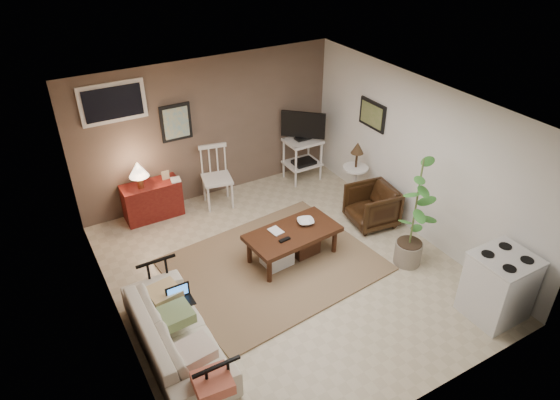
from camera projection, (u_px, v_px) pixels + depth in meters
floor at (285, 271)px, 7.03m from camera, size 5.00×5.00×0.00m
art_back at (176, 123)px, 7.85m from camera, size 0.50×0.03×0.60m
art_right at (372, 115)px, 7.95m from camera, size 0.03×0.60×0.45m
window at (113, 103)px, 7.21m from camera, size 0.96×0.03×0.60m
rug at (274, 265)px, 7.12m from camera, size 2.97×2.48×0.03m
coffee_table at (292, 243)px, 7.12m from camera, size 1.38×0.80×0.50m
sofa at (175, 327)px, 5.62m from camera, size 0.56×1.91×0.75m
sofa_pillows at (185, 333)px, 5.43m from camera, size 0.37×1.82×0.13m
sofa_end_rails at (185, 327)px, 5.69m from camera, size 0.51×1.91×0.64m
laptop at (180, 297)px, 5.88m from camera, size 0.29×0.21×0.20m
red_console at (151, 197)px, 8.01m from camera, size 0.91×0.41×1.05m
spindle_chair at (217, 179)px, 8.29m from camera, size 0.55×0.55×1.03m
tv_stand at (303, 145)px, 8.92m from camera, size 0.61×0.57×1.31m
side_table at (356, 166)px, 8.22m from camera, size 0.42×0.42×1.12m
armchair at (372, 205)px, 7.86m from camera, size 0.72×0.76×0.70m
potted_plant at (415, 210)px, 6.71m from camera, size 0.42×0.42×1.70m
stove at (499, 286)px, 6.10m from camera, size 0.69×0.64×0.90m
bowl at (306, 216)px, 7.13m from camera, size 0.25×0.13×0.24m
book_table at (271, 227)px, 6.93m from camera, size 0.16×0.04×0.21m
book_console at (170, 176)px, 7.91m from camera, size 0.15×0.05×0.20m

